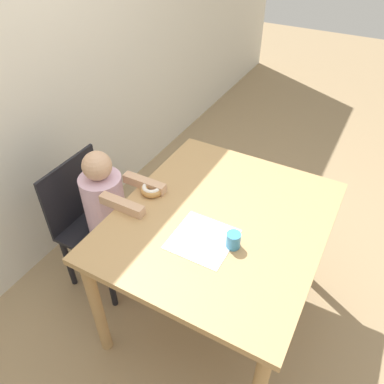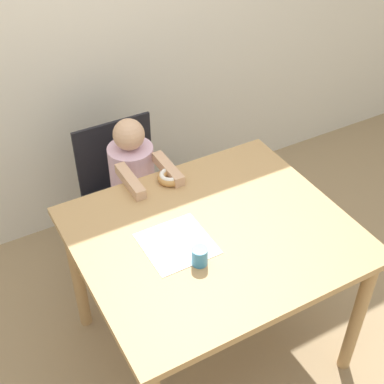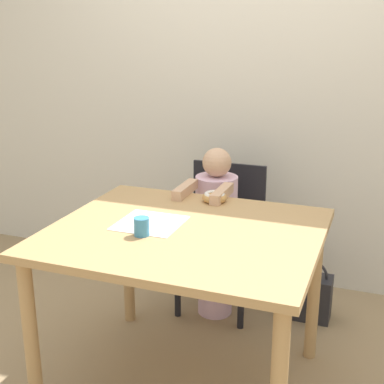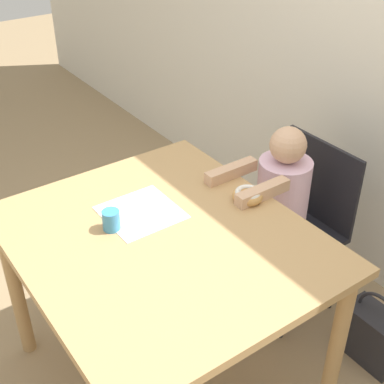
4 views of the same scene
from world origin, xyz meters
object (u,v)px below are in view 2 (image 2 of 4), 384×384
child_figure (135,199)px  cup (200,256)px  handbag (204,206)px  donut (170,177)px  chair (127,194)px

child_figure → cup: 0.86m
cup → handbag: bearing=58.5°
handbag → cup: 1.29m
donut → handbag: donut is taller
child_figure → donut: bearing=-74.2°
chair → child_figure: child_figure is taller
donut → cup: 0.54m
handbag → cup: (-0.57, -0.93, 0.68)m
chair → donut: 0.54m
chair → handbag: bearing=1.8°
child_figure → handbag: size_ratio=2.69×
child_figure → chair: bearing=90.0°
chair → handbag: (0.51, 0.02, -0.31)m
chair → child_figure: size_ratio=0.86×
chair → donut: (0.08, -0.39, 0.36)m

